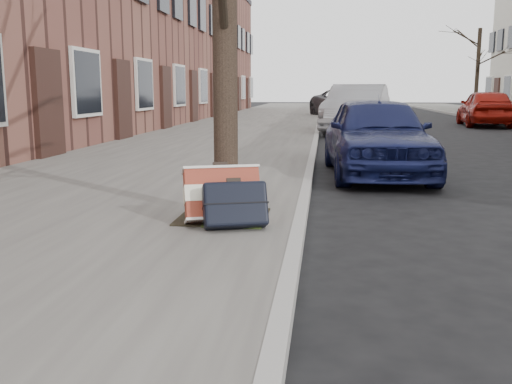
# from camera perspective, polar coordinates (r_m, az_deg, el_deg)

# --- Properties ---
(ground) EXTENTS (120.00, 120.00, 0.00)m
(ground) POSITION_cam_1_polar(r_m,az_deg,el_deg) (4.52, 19.88, -7.89)
(ground) COLOR black
(ground) RESTS_ON ground
(near_sidewalk) EXTENTS (5.00, 70.00, 0.12)m
(near_sidewalk) POSITION_cam_1_polar(r_m,az_deg,el_deg) (19.41, -1.09, 6.37)
(near_sidewalk) COLOR slate
(near_sidewalk) RESTS_ON ground
(house_near) EXTENTS (6.80, 40.00, 7.00)m
(house_near) POSITION_cam_1_polar(r_m,az_deg,el_deg) (22.03, -16.70, 15.37)
(house_near) COLOR brown
(house_near) RESTS_ON ground
(dirt_patch) EXTENTS (0.85, 0.85, 0.02)m
(dirt_patch) POSITION_cam_1_polar(r_m,az_deg,el_deg) (5.61, -3.30, -2.47)
(dirt_patch) COLOR black
(dirt_patch) RESTS_ON near_sidewalk
(suitcase_red) EXTENTS (0.78, 0.59, 0.54)m
(suitcase_red) POSITION_cam_1_polar(r_m,az_deg,el_deg) (5.33, -3.40, -0.26)
(suitcase_red) COLOR maroon
(suitcase_red) RESTS_ON near_sidewalk
(suitcase_navy) EXTENTS (0.65, 0.49, 0.45)m
(suitcase_navy) POSITION_cam_1_polar(r_m,az_deg,el_deg) (5.10, -2.11, -1.24)
(suitcase_navy) COLOR black
(suitcase_navy) RESTS_ON near_sidewalk
(car_near_front) EXTENTS (1.74, 3.84, 1.28)m
(car_near_front) POSITION_cam_1_polar(r_m,az_deg,el_deg) (9.31, 11.94, 5.57)
(car_near_front) COLOR #131944
(car_near_front) RESTS_ON ground
(car_near_mid) EXTENTS (2.45, 4.87, 1.53)m
(car_near_mid) POSITION_cam_1_polar(r_m,az_deg,el_deg) (18.41, 10.10, 8.21)
(car_near_mid) COLOR #A3A5AA
(car_near_mid) RESTS_ON ground
(car_near_back) EXTENTS (3.90, 5.57, 1.41)m
(car_near_back) POSITION_cam_1_polar(r_m,az_deg,el_deg) (27.91, 9.06, 8.74)
(car_near_back) COLOR #3F3F44
(car_near_back) RESTS_ON ground
(car_far_back) EXTENTS (1.95, 4.16, 1.38)m
(car_far_back) POSITION_cam_1_polar(r_m,az_deg,el_deg) (23.15, 21.95, 7.82)
(car_far_back) COLOR maroon
(car_far_back) RESTS_ON ground
(tree_far_c) EXTENTS (0.21, 0.21, 4.51)m
(tree_far_c) POSITION_cam_1_polar(r_m,az_deg,el_deg) (34.00, 21.27, 11.24)
(tree_far_c) COLOR black
(tree_far_c) RESTS_ON far_sidewalk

